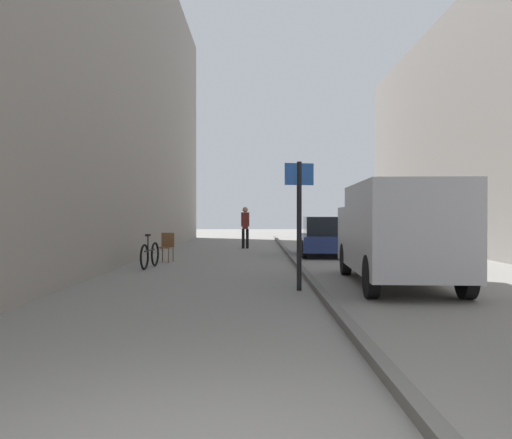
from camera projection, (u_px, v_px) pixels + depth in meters
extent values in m
plane|color=gray|center=(243.00, 269.00, 14.87)|extent=(80.00, 80.00, 0.00)
cube|color=gray|center=(55.00, 46.00, 14.80)|extent=(3.34, 40.00, 12.53)
cube|color=#615F5B|center=(299.00, 267.00, 14.87)|extent=(0.16, 40.00, 0.12)
cylinder|color=black|center=(242.00, 239.00, 23.79)|extent=(0.13, 0.13, 0.88)
cylinder|color=black|center=(246.00, 239.00, 23.77)|extent=(0.13, 0.13, 0.88)
cube|color=maroon|center=(244.00, 221.00, 23.77)|extent=(0.26, 0.23, 0.75)
cylinder|color=maroon|center=(241.00, 219.00, 23.78)|extent=(0.11, 0.11, 0.64)
cylinder|color=maroon|center=(247.00, 219.00, 23.76)|extent=(0.11, 0.11, 0.64)
sphere|color=#9E755B|center=(244.00, 210.00, 23.77)|extent=(0.24, 0.24, 0.24)
cube|color=#B7B7BC|center=(402.00, 228.00, 10.84)|extent=(2.09, 3.98, 1.84)
cube|color=#B7B7BC|center=(378.00, 234.00, 13.54)|extent=(1.98, 1.60, 1.38)
cube|color=black|center=(374.00, 222.00, 14.07)|extent=(1.61, 0.12, 0.61)
cylinder|color=black|center=(345.00, 259.00, 13.43)|extent=(0.26, 0.81, 0.80)
cylinder|color=black|center=(413.00, 259.00, 13.36)|extent=(0.26, 0.81, 0.80)
cylinder|color=black|center=(370.00, 277.00, 9.64)|extent=(0.26, 0.81, 0.80)
cylinder|color=black|center=(465.00, 277.00, 9.56)|extent=(0.26, 0.81, 0.80)
cube|color=navy|center=(324.00, 242.00, 19.80)|extent=(1.98, 4.27, 0.55)
cube|color=black|center=(324.00, 226.00, 19.79)|extent=(1.62, 2.58, 0.68)
cylinder|color=black|center=(301.00, 245.00, 21.26)|extent=(0.23, 0.65, 0.64)
cylinder|color=black|center=(342.00, 245.00, 21.19)|extent=(0.23, 0.65, 0.64)
cylinder|color=black|center=(304.00, 249.00, 18.41)|extent=(0.23, 0.65, 0.64)
cylinder|color=black|center=(351.00, 249.00, 18.34)|extent=(0.23, 0.65, 0.64)
cylinder|color=black|center=(298.00, 226.00, 10.64)|extent=(0.10, 0.10, 2.60)
cube|color=#2659B2|center=(298.00, 174.00, 10.63)|extent=(0.59, 0.16, 0.44)
torus|color=black|center=(154.00, 254.00, 15.63)|extent=(0.12, 0.72, 0.72)
torus|color=black|center=(144.00, 257.00, 14.59)|extent=(0.12, 0.72, 0.72)
cylinder|color=black|center=(149.00, 250.00, 15.11)|extent=(0.13, 0.95, 0.05)
cylinder|color=black|center=(147.00, 243.00, 14.92)|extent=(0.04, 0.04, 0.40)
cube|color=black|center=(147.00, 235.00, 14.92)|extent=(0.12, 0.25, 0.06)
cylinder|color=brown|center=(168.00, 256.00, 16.79)|extent=(0.04, 0.04, 0.45)
cylinder|color=brown|center=(157.00, 255.00, 16.88)|extent=(0.04, 0.04, 0.45)
cylinder|color=brown|center=(172.00, 255.00, 17.15)|extent=(0.04, 0.04, 0.45)
cylinder|color=brown|center=(162.00, 255.00, 17.24)|extent=(0.04, 0.04, 0.45)
cube|color=brown|center=(165.00, 247.00, 17.01)|extent=(0.53, 0.53, 0.04)
cube|color=brown|center=(167.00, 240.00, 17.20)|extent=(0.44, 0.15, 0.45)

